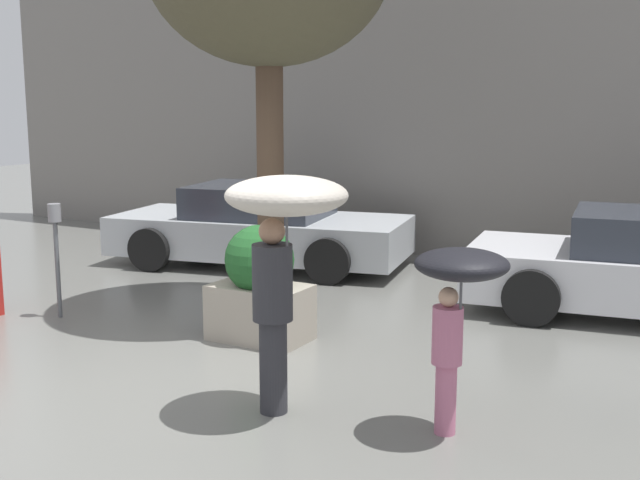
{
  "coord_description": "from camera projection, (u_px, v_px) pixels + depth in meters",
  "views": [
    {
      "loc": [
        4.49,
        -5.16,
        2.43
      ],
      "look_at": [
        0.65,
        1.6,
        1.05
      ],
      "focal_mm": 45.0,
      "sensor_mm": 36.0,
      "label": 1
    }
  ],
  "objects": [
    {
      "name": "parking_meter",
      "position": [
        56.0,
        236.0,
        8.86
      ],
      "size": [
        0.14,
        0.14,
        1.29
      ],
      "color": "#595B60",
      "rests_on": "ground"
    },
    {
      "name": "person_child",
      "position": [
        458.0,
        290.0,
        5.65
      ],
      "size": [
        0.67,
        0.67,
        1.39
      ],
      "rotation": [
        0.0,
        0.0,
        -0.2
      ],
      "color": "#B76684",
      "rests_on": "ground"
    },
    {
      "name": "planter_box",
      "position": [
        260.0,
        286.0,
        8.09
      ],
      "size": [
        0.98,
        0.7,
        1.18
      ],
      "color": "#9E9384",
      "rests_on": "ground"
    },
    {
      "name": "person_adult",
      "position": [
        282.0,
        229.0,
        5.98
      ],
      "size": [
        0.92,
        0.92,
        1.87
      ],
      "rotation": [
        0.0,
        0.0,
        -0.08
      ],
      "color": "#2D2D33",
      "rests_on": "ground"
    },
    {
      "name": "parked_car_near",
      "position": [
        260.0,
        228.0,
        11.77
      ],
      "size": [
        4.55,
        2.59,
        1.18
      ],
      "rotation": [
        0.0,
        0.0,
        1.77
      ],
      "color": "#B7BCC1",
      "rests_on": "ground"
    },
    {
      "name": "ground_plane",
      "position": [
        166.0,
        379.0,
        7.03
      ],
      "size": [
        40.0,
        40.0,
        0.0
      ],
      "primitive_type": "plane",
      "color": "slate"
    },
    {
      "name": "building_facade",
      "position": [
        443.0,
        60.0,
        12.07
      ],
      "size": [
        18.0,
        0.3,
        6.0
      ],
      "color": "gray",
      "rests_on": "ground"
    }
  ]
}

